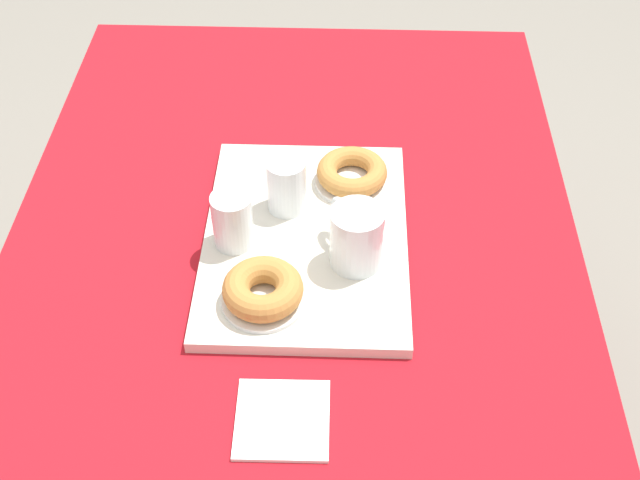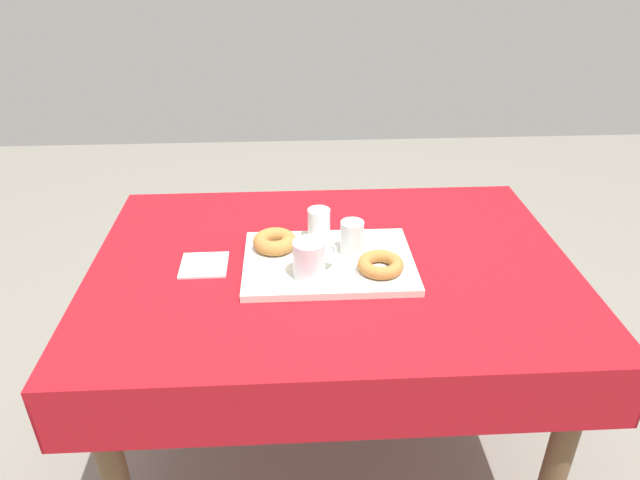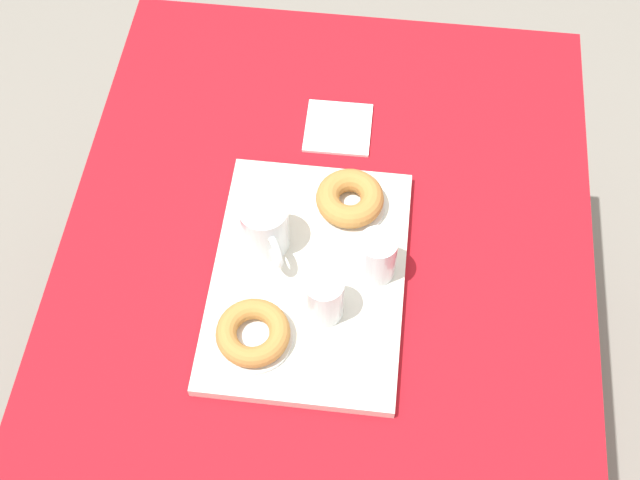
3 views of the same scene
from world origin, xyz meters
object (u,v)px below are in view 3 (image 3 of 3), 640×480
(tea_mug_left, at_px, (265,228))
(paper_napkin, at_px, (338,128))
(sugar_donut_right, at_px, (350,198))
(water_glass_far, at_px, (324,299))
(donut_plate_left, at_px, (254,338))
(donut_plate_right, at_px, (349,206))
(serving_tray, at_px, (309,278))
(water_glass_near, at_px, (377,258))
(dining_table, at_px, (321,317))
(sugar_donut_left, at_px, (253,333))

(tea_mug_left, xyz_separation_m, paper_napkin, (0.27, -0.09, -0.06))
(sugar_donut_right, height_order, paper_napkin, sugar_donut_right)
(sugar_donut_right, bearing_deg, water_glass_far, 174.11)
(donut_plate_left, bearing_deg, paper_napkin, -10.70)
(tea_mug_left, relative_size, donut_plate_left, 0.94)
(donut_plate_right, bearing_deg, water_glass_far, 174.11)
(serving_tray, height_order, paper_napkin, serving_tray)
(water_glass_near, xyz_separation_m, water_glass_far, (-0.08, 0.08, -0.00))
(dining_table, relative_size, donut_plate_left, 10.45)
(sugar_donut_left, height_order, donut_plate_right, sugar_donut_left)
(serving_tray, relative_size, water_glass_near, 4.90)
(donut_plate_right, xyz_separation_m, sugar_donut_right, (0.00, 0.00, 0.02))
(tea_mug_left, height_order, water_glass_far, tea_mug_left)
(dining_table, xyz_separation_m, donut_plate_right, (0.15, -0.03, 0.13))
(dining_table, height_order, donut_plate_left, donut_plate_left)
(donut_plate_left, distance_m, paper_napkin, 0.46)
(donut_plate_right, bearing_deg, serving_tray, 159.09)
(donut_plate_left, distance_m, donut_plate_right, 0.29)
(sugar_donut_right, bearing_deg, water_glass_near, -155.58)
(serving_tray, relative_size, donut_plate_left, 3.64)
(tea_mug_left, distance_m, donut_plate_left, 0.18)
(water_glass_far, height_order, paper_napkin, water_glass_far)
(serving_tray, xyz_separation_m, water_glass_near, (0.02, -0.11, 0.05))
(water_glass_near, bearing_deg, sugar_donut_left, 129.06)
(water_glass_far, distance_m, donut_plate_right, 0.21)
(dining_table, relative_size, paper_napkin, 10.44)
(dining_table, relative_size, donut_plate_right, 10.45)
(paper_napkin, bearing_deg, sugar_donut_right, -168.30)
(tea_mug_left, relative_size, paper_napkin, 0.94)
(dining_table, bearing_deg, water_glass_near, -70.83)
(dining_table, bearing_deg, paper_napkin, 1.06)
(serving_tray, xyz_separation_m, paper_napkin, (0.32, -0.01, -0.01))
(serving_tray, relative_size, sugar_donut_left, 3.83)
(serving_tray, height_order, water_glass_far, water_glass_far)
(serving_tray, xyz_separation_m, donut_plate_right, (0.14, -0.05, 0.01))
(donut_plate_left, bearing_deg, dining_table, -38.61)
(donut_plate_left, relative_size, donut_plate_right, 1.00)
(tea_mug_left, xyz_separation_m, sugar_donut_left, (-0.18, -0.01, -0.02))
(sugar_donut_right, bearing_deg, donut_plate_right, 0.00)
(sugar_donut_left, bearing_deg, dining_table, -38.61)
(serving_tray, distance_m, sugar_donut_left, 0.15)
(sugar_donut_left, distance_m, donut_plate_right, 0.29)
(water_glass_near, xyz_separation_m, sugar_donut_right, (0.12, 0.05, -0.01))
(water_glass_near, relative_size, donut_plate_right, 0.74)
(donut_plate_left, bearing_deg, water_glass_far, -58.97)
(water_glass_near, relative_size, sugar_donut_right, 0.78)
(dining_table, bearing_deg, serving_tray, 63.97)
(serving_tray, distance_m, water_glass_far, 0.09)
(water_glass_near, height_order, water_glass_far, same)
(dining_table, bearing_deg, sugar_donut_right, -12.10)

